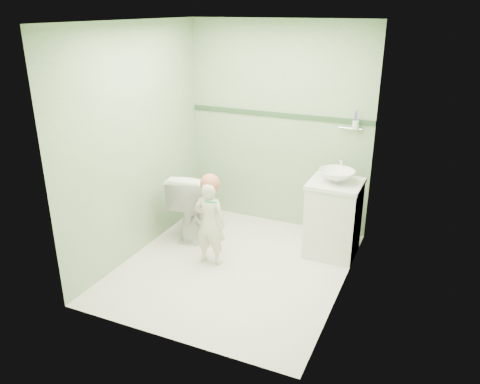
% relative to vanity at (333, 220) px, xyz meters
% --- Properties ---
extents(ground, '(2.50, 2.50, 0.00)m').
position_rel_vanity_xyz_m(ground, '(-0.84, -0.70, -0.40)').
color(ground, silver).
rests_on(ground, ground).
extents(room_shell, '(2.50, 2.54, 2.40)m').
position_rel_vanity_xyz_m(room_shell, '(-0.84, -0.70, 0.80)').
color(room_shell, '#85AE7C').
rests_on(room_shell, ground).
extents(trim_stripe, '(2.20, 0.02, 0.05)m').
position_rel_vanity_xyz_m(trim_stripe, '(-0.84, 0.54, 0.95)').
color(trim_stripe, '#2E4D2F').
rests_on(trim_stripe, room_shell).
extents(vanity, '(0.52, 0.50, 0.80)m').
position_rel_vanity_xyz_m(vanity, '(0.00, 0.00, 0.00)').
color(vanity, white).
rests_on(vanity, ground).
extents(counter, '(0.54, 0.52, 0.04)m').
position_rel_vanity_xyz_m(counter, '(0.00, 0.00, 0.41)').
color(counter, white).
rests_on(counter, vanity).
extents(basin, '(0.37, 0.37, 0.13)m').
position_rel_vanity_xyz_m(basin, '(0.00, 0.00, 0.49)').
color(basin, white).
rests_on(basin, counter).
extents(faucet, '(0.03, 0.13, 0.18)m').
position_rel_vanity_xyz_m(faucet, '(0.00, 0.19, 0.57)').
color(faucet, silver).
rests_on(faucet, counter).
extents(cup_holder, '(0.26, 0.07, 0.21)m').
position_rel_vanity_xyz_m(cup_holder, '(0.05, 0.48, 0.93)').
color(cup_holder, silver).
rests_on(cup_holder, room_shell).
extents(toilet, '(0.56, 0.83, 0.78)m').
position_rel_vanity_xyz_m(toilet, '(-1.58, -0.17, -0.01)').
color(toilet, white).
rests_on(toilet, ground).
extents(toddler, '(0.34, 0.24, 0.91)m').
position_rel_vanity_xyz_m(toddler, '(-1.11, -0.71, 0.05)').
color(toddler, white).
rests_on(toddler, ground).
extents(hair_cap, '(0.20, 0.20, 0.20)m').
position_rel_vanity_xyz_m(hair_cap, '(-1.11, -0.68, 0.47)').
color(hair_cap, '#B66248').
rests_on(hair_cap, toddler).
extents(teal_toothbrush, '(0.11, 0.13, 0.08)m').
position_rel_vanity_xyz_m(teal_toothbrush, '(-1.03, -0.83, 0.35)').
color(teal_toothbrush, '#068368').
rests_on(teal_toothbrush, toddler).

